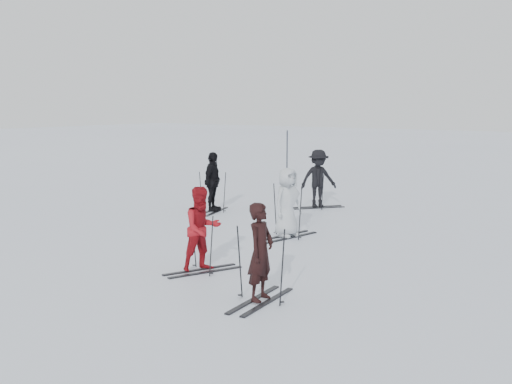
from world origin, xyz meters
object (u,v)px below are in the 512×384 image
piste_marker (287,156)px  skier_uphill_left (213,183)px  skier_near_dark (261,254)px  skier_grey (287,203)px  skier_uphill_far (318,179)px  skier_red (202,230)px

piste_marker → skier_uphill_left: bearing=-74.2°
skier_near_dark → skier_grey: bearing=20.8°
skier_uphill_far → skier_uphill_left: bearing=177.4°
skier_red → piste_marker: bearing=48.2°
skier_near_dark → skier_red: skier_red is taller
skier_grey → skier_uphill_left: size_ratio=0.95×
skier_near_dark → skier_grey: skier_grey is taller
skier_uphill_left → piste_marker: bearing=-1.3°
skier_grey → skier_uphill_left: skier_uphill_left is taller
skier_near_dark → skier_uphill_far: skier_uphill_far is taller
skier_near_dark → piste_marker: bearing=24.2°
skier_uphill_far → piste_marker: 6.25m
skier_uphill_left → skier_grey: bearing=-132.5°
piste_marker → skier_near_dark: bearing=-58.9°
skier_near_dark → skier_red: size_ratio=0.99×
skier_near_dark → skier_uphill_far: 9.24m
skier_red → skier_uphill_far: (-1.89, 7.57, 0.07)m
skier_near_dark → skier_uphill_left: 8.46m
skier_grey → skier_near_dark: bearing=-142.6°
skier_grey → skier_uphill_far: bearing=30.2°
skier_grey → skier_uphill_far: 4.36m
skier_uphill_far → skier_red: bearing=-126.9°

